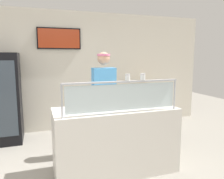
{
  "coord_description": "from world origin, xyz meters",
  "views": [
    {
      "loc": [
        -0.16,
        -2.55,
        1.68
      ],
      "look_at": [
        0.84,
        0.38,
        1.22
      ],
      "focal_mm": 35.34,
      "sensor_mm": 36.0,
      "label": 1
    }
  ],
  "objects": [
    {
      "name": "parmesan_shaker",
      "position": [
        0.94,
        0.06,
        1.41
      ],
      "size": [
        0.06,
        0.06,
        0.09
      ],
      "color": "white",
      "rests_on": "sneeze_guard"
    },
    {
      "name": "prep_shelf",
      "position": [
        2.37,
        2.08,
        0.41
      ],
      "size": [
        0.7,
        0.55,
        0.82
      ],
      "primitive_type": "cube",
      "color": "#B7BABF",
      "rests_on": "ground"
    },
    {
      "name": "sneeze_guard",
      "position": [
        0.88,
        0.06,
        1.22
      ],
      "size": [
        1.58,
        0.06,
        0.42
      ],
      "color": "#B2B5BC",
      "rests_on": "serving_counter"
    },
    {
      "name": "serving_counter",
      "position": [
        0.88,
        0.35,
        0.47
      ],
      "size": [
        1.76,
        0.7,
        0.95
      ],
      "primitive_type": "cube",
      "color": "silver",
      "rests_on": "ground"
    },
    {
      "name": "worker_figure",
      "position": [
        0.9,
        0.97,
        1.01
      ],
      "size": [
        0.41,
        0.5,
        1.76
      ],
      "color": "#23232D",
      "rests_on": "ground"
    },
    {
      "name": "pepper_flake_shaker",
      "position": [
        1.16,
        0.06,
        1.41
      ],
      "size": [
        0.07,
        0.07,
        0.09
      ],
      "color": "white",
      "rests_on": "sneeze_guard"
    },
    {
      "name": "pizza_tray",
      "position": [
        0.96,
        0.42,
        0.97
      ],
      "size": [
        0.4,
        0.4,
        0.04
      ],
      "color": "#9EA0A8",
      "rests_on": "serving_counter"
    },
    {
      "name": "drink_fridge",
      "position": [
        -0.84,
        2.13,
        0.88
      ],
      "size": [
        0.69,
        0.68,
        1.76
      ],
      "color": "black",
      "rests_on": "ground"
    },
    {
      "name": "ground_plane",
      "position": [
        0.88,
        1.0,
        0.0
      ],
      "size": [
        12.0,
        12.0,
        0.0
      ],
      "primitive_type": "plane",
      "color": "gray",
      "rests_on": "ground"
    },
    {
      "name": "shop_rear_unit",
      "position": [
        0.87,
        2.57,
        1.36
      ],
      "size": [
        6.16,
        0.13,
        2.7
      ],
      "color": "silver",
      "rests_on": "ground"
    },
    {
      "name": "pizza_box_stack",
      "position": [
        2.37,
        2.08,
        0.88
      ],
      "size": [
        0.45,
        0.44,
        0.13
      ],
      "color": "tan",
      "rests_on": "prep_shelf"
    },
    {
      "name": "pizza_server",
      "position": [
        0.94,
        0.4,
        0.99
      ],
      "size": [
        0.08,
        0.28,
        0.01
      ],
      "primitive_type": "cube",
      "rotation": [
        0.0,
        0.0,
        -0.01
      ],
      "color": "#ADAFB7",
      "rests_on": "pizza_tray"
    }
  ]
}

